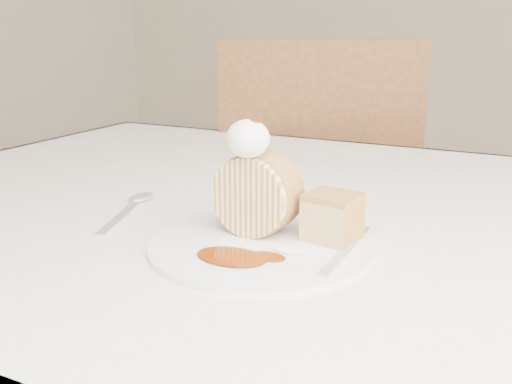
% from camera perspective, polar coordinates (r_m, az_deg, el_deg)
% --- Properties ---
extents(table, '(1.40, 0.90, 0.75)m').
position_cam_1_polar(table, '(0.76, 8.23, -8.36)').
color(table, silver).
rests_on(table, ground).
extents(chair_far, '(0.58, 0.58, 0.95)m').
position_cam_1_polar(chair_far, '(1.44, 6.12, -1.43)').
color(chair_far, brown).
rests_on(chair_far, ground).
extents(plate, '(0.27, 0.27, 0.01)m').
position_cam_1_polar(plate, '(0.60, 0.43, -5.26)').
color(plate, white).
rests_on(plate, table).
extents(roulade_slice, '(0.09, 0.05, 0.09)m').
position_cam_1_polar(roulade_slice, '(0.62, 0.07, -0.18)').
color(roulade_slice, beige).
rests_on(roulade_slice, plate).
extents(cake_chunk, '(0.06, 0.06, 0.04)m').
position_cam_1_polar(cake_chunk, '(0.61, 7.63, -2.80)').
color(cake_chunk, '#B07C42').
rests_on(cake_chunk, plate).
extents(whipped_cream, '(0.05, 0.05, 0.04)m').
position_cam_1_polar(whipped_cream, '(0.59, -0.82, 5.35)').
color(whipped_cream, white).
rests_on(whipped_cream, roulade_slice).
extents(caramel_drizzle, '(0.02, 0.02, 0.01)m').
position_cam_1_polar(caramel_drizzle, '(0.58, -0.56, 7.55)').
color(caramel_drizzle, '#682304').
rests_on(caramel_drizzle, whipped_cream).
extents(caramel_pool, '(0.08, 0.06, 0.00)m').
position_cam_1_polar(caramel_pool, '(0.56, -2.48, -6.45)').
color(caramel_pool, '#682304').
rests_on(caramel_pool, plate).
extents(fork, '(0.02, 0.14, 0.00)m').
position_cam_1_polar(fork, '(0.57, 8.44, -6.46)').
color(fork, silver).
rests_on(fork, plate).
extents(spoon, '(0.07, 0.15, 0.00)m').
position_cam_1_polar(spoon, '(0.71, -13.46, -2.54)').
color(spoon, silver).
rests_on(spoon, table).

